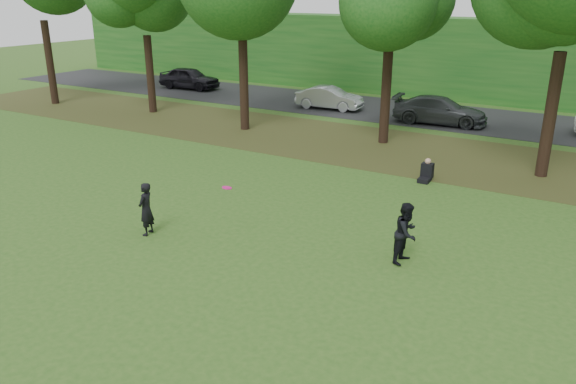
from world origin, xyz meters
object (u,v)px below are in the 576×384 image
at_px(frisbee, 227,188).
at_px(seated_person, 426,172).
at_px(player_left, 146,209).
at_px(player_right, 407,233).

height_order(frisbee, seated_person, frisbee).
xyz_separation_m(player_left, frisbee, (2.24, 0.89, 0.78)).
height_order(player_left, frisbee, frisbee).
bearing_deg(seated_person, player_left, -122.66).
bearing_deg(player_right, player_left, 113.71).
height_order(player_left, seated_person, player_left).
distance_m(frisbee, seated_person, 8.67).
distance_m(player_left, player_right, 7.30).
bearing_deg(player_right, seated_person, 19.83).
relative_size(frisbee, seated_person, 0.43).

